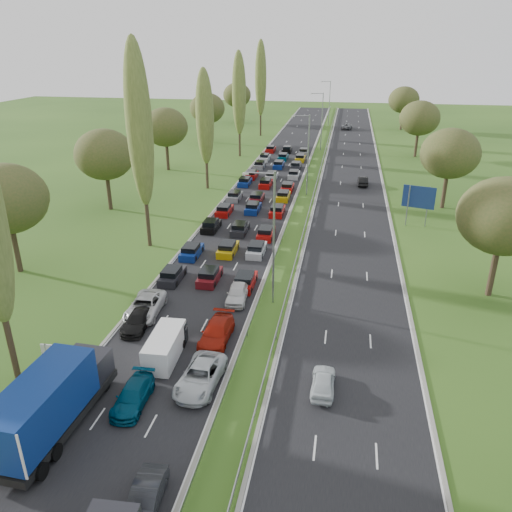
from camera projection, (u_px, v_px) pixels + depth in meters
The scene contains 24 objects.
ground at pixel (308, 191), 78.49m from camera, with size 260.00×260.00×0.00m, color #2C4E18.
near_carriageway at pixel (268, 185), 81.86m from camera, with size 10.50×215.00×0.04m, color black.
far_carriageway at pixel (351, 189), 79.64m from camera, with size 10.50×215.00×0.04m, color black.
central_reservation at pixel (309, 184), 80.53m from camera, with size 2.36×215.00×0.32m.
lamp_columns at pixel (308, 156), 74.31m from camera, with size 0.18×140.18×12.00m.
poplar_row at pixel (182, 118), 65.53m from camera, with size 2.80×127.80×22.44m.
woodland_left at pixel (93, 160), 64.10m from camera, with size 8.00×166.00×11.10m.
woodland_right at pixel (462, 168), 60.20m from camera, with size 8.00×153.00×11.10m.
traffic_queue_fill at pixel (263, 191), 76.98m from camera, with size 9.12×68.04×0.80m.
near_car_2 at pixel (145, 306), 42.73m from camera, with size 2.56×5.56×1.54m, color silver.
near_car_3 at pixel (138, 320), 40.77m from camera, with size 1.84×4.51×1.31m, color black.
near_car_7 at pixel (133, 396), 32.05m from camera, with size 1.85×4.55×1.32m, color #053A55.
near_car_8 at pixel (169, 344), 37.55m from camera, with size 1.53×3.80×1.30m, color #B9B50C.
near_car_9 at pixel (145, 498), 24.87m from camera, with size 1.40×4.01×1.32m, color #212327.
near_car_10 at pixel (200, 376), 33.78m from camera, with size 2.50×5.43×1.51m, color #A9AFB3.
near_car_11 at pixel (217, 332), 38.90m from camera, with size 2.11×5.18×1.50m, color #951609.
near_car_12 at pixel (237, 293), 45.02m from camera, with size 1.77×4.41×1.50m, color silver.
far_car_0 at pixel (323, 382), 33.37m from camera, with size 1.57×3.90×1.33m, color silver.
far_car_1 at pixel (363, 181), 81.57m from camera, with size 1.51×4.32×1.42m, color black.
far_car_2 at pixel (347, 126), 134.82m from camera, with size 2.50×5.43×1.51m, color slate.
blue_lorry at pixel (52, 401), 29.35m from camera, with size 2.77×9.96×4.21m.
white_van_rear at pixel (166, 345), 36.80m from camera, with size 1.97×5.01×2.02m.
info_sign at pixel (52, 353), 35.21m from camera, with size 1.50×0.17×2.10m.
direction_sign at pixel (419, 199), 62.36m from camera, with size 3.86×1.25×5.20m.
Camera 1 is at (10.10, 3.63, 21.59)m, focal length 35.00 mm.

